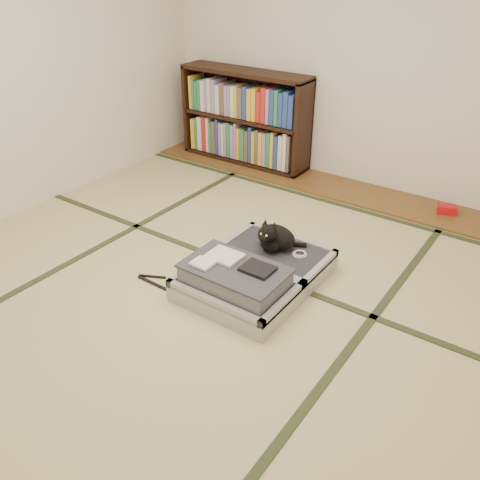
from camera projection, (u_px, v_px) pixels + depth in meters
The scene contains 10 objects.
floor at pixel (203, 293), 3.28m from camera, with size 4.50×4.50×0.00m, color #C8BA85.
wood_strip at pixel (338, 188), 4.69m from camera, with size 4.00×0.50×0.02m, color brown.
red_item at pixel (447, 210), 4.21m from camera, with size 0.15×0.09×0.07m, color red.
room_shell at pixel (192, 57), 2.55m from camera, with size 4.50×4.50×4.50m.
tatami_borders at pixel (246, 260), 3.63m from camera, with size 4.00×4.50×0.01m.
bookcase at pixel (245, 119), 5.07m from camera, with size 1.36×0.31×0.92m.
suitcase at pixel (252, 274), 3.29m from camera, with size 0.72×0.96×0.28m.
cat at pixel (274, 237), 3.44m from camera, with size 0.32×0.32×0.26m.
cable_coil at pixel (300, 254), 3.42m from camera, with size 0.10×0.10×0.02m.
hanger at pixel (162, 284), 3.36m from camera, with size 0.39×0.18×0.01m.
Camera 1 is at (1.74, -2.04, 1.94)m, focal length 38.00 mm.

